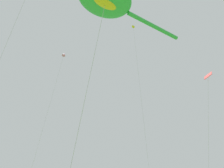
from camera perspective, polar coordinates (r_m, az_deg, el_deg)
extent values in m
ellipsoid|color=green|center=(16.58, -2.04, 23.86)|extent=(4.99, 4.21, 0.98)
cylinder|color=green|center=(18.78, 12.51, 16.43)|extent=(5.98, 1.23, 0.35)
ellipsoid|color=yellow|center=(16.25, -2.07, 22.88)|extent=(2.09, 1.14, 0.35)
cylinder|color=#B2B2B7|center=(13.07, -7.57, -2.06)|extent=(0.16, 3.49, 13.83)
cone|color=pink|center=(32.84, -14.18, 8.54)|extent=(0.88, 0.86, 0.63)
cylinder|color=#B2B2B7|center=(29.01, -18.79, -8.29)|extent=(1.66, 2.08, 20.06)
cube|color=red|center=(22.32, 26.76, 2.26)|extent=(0.72, 1.01, 0.92)
cylinder|color=#B2B2B7|center=(20.99, 26.86, -12.66)|extent=(0.13, 2.58, 11.27)
cylinder|color=#B2B2B7|center=(16.00, -27.08, 15.63)|extent=(1.55, 0.25, 23.05)
ellipsoid|color=yellow|center=(31.34, 6.37, 16.65)|extent=(0.72, 0.55, 0.20)
cylinder|color=#B2B2B7|center=(24.39, 8.50, -2.32)|extent=(0.42, 1.32, 22.98)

